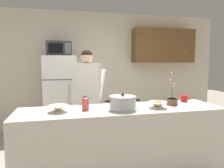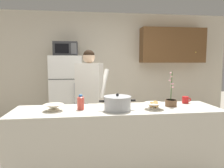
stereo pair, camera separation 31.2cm
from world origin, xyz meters
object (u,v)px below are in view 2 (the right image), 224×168
object	(u,v)px
bottle_near_edge	(81,102)
potted_orchid	(171,101)
coffee_mug	(186,100)
bread_bowl	(154,105)
microwave	(66,49)
cooking_pot	(117,103)
person_near_pot	(89,88)
empty_bowl	(54,107)
refrigerator	(67,95)

from	to	relation	value
bottle_near_edge	potted_orchid	bearing A→B (deg)	2.09
coffee_mug	bread_bowl	bearing A→B (deg)	-152.10
microwave	cooking_pot	xyz separation A→B (m)	(0.76, -1.92, -0.75)
person_near_pot	coffee_mug	size ratio (longest dim) A/B	12.96
person_near_pot	bottle_near_edge	xyz separation A→B (m)	(-0.13, -0.93, -0.06)
empty_bowl	bottle_near_edge	bearing A→B (deg)	4.12
refrigerator	microwave	size ratio (longest dim) A/B	3.38
microwave	potted_orchid	distance (m)	2.46
bread_bowl	cooking_pot	bearing A→B (deg)	179.93
person_near_pot	bread_bowl	bearing A→B (deg)	-53.15
person_near_pot	bread_bowl	xyz separation A→B (m)	(0.77, -1.03, -0.10)
cooking_pot	bottle_near_edge	bearing A→B (deg)	167.53
person_near_pot	bottle_near_edge	distance (m)	0.94
refrigerator	bread_bowl	xyz separation A→B (m)	(1.22, -1.95, 0.16)
bottle_near_edge	bread_bowl	bearing A→B (deg)	-6.22
microwave	bottle_near_edge	size ratio (longest dim) A/B	2.61
person_near_pot	empty_bowl	distance (m)	1.06
coffee_mug	bread_bowl	xyz separation A→B (m)	(-0.56, -0.30, 0.00)
cooking_pot	potted_orchid	xyz separation A→B (m)	(0.74, 0.14, -0.02)
bread_bowl	bottle_near_edge	size ratio (longest dim) A/B	1.31
refrigerator	empty_bowl	world-z (taller)	refrigerator
refrigerator	bottle_near_edge	world-z (taller)	refrigerator
empty_bowl	potted_orchid	world-z (taller)	potted_orchid
bread_bowl	empty_bowl	size ratio (longest dim) A/B	1.02
bread_bowl	bottle_near_edge	distance (m)	0.91
refrigerator	potted_orchid	world-z (taller)	refrigerator
microwave	bottle_near_edge	distance (m)	2.00
refrigerator	cooking_pot	distance (m)	2.10
microwave	potted_orchid	world-z (taller)	microwave
refrigerator	coffee_mug	xyz separation A→B (m)	(1.78, -1.65, 0.16)
coffee_mug	empty_bowl	xyz separation A→B (m)	(-1.78, -0.22, -0.00)
refrigerator	person_near_pot	xyz separation A→B (m)	(0.45, -0.92, 0.26)
person_near_pot	empty_bowl	size ratio (longest dim) A/B	7.14
refrigerator	bottle_near_edge	xyz separation A→B (m)	(0.32, -1.85, 0.20)
bread_bowl	bottle_near_edge	xyz separation A→B (m)	(-0.90, 0.10, 0.04)
person_near_pot	potted_orchid	xyz separation A→B (m)	(1.05, -0.89, -0.08)
potted_orchid	person_near_pot	bearing A→B (deg)	139.84
bread_bowl	potted_orchid	bearing A→B (deg)	26.71
cooking_pot	microwave	bearing A→B (deg)	111.55
microwave	empty_bowl	xyz separation A→B (m)	(0.00, -1.85, -0.79)
person_near_pot	bottle_near_edge	size ratio (longest dim) A/B	9.24
bread_bowl	coffee_mug	bearing A→B (deg)	27.90
cooking_pot	potted_orchid	distance (m)	0.75
cooking_pot	potted_orchid	size ratio (longest dim) A/B	0.97
refrigerator	potted_orchid	bearing A→B (deg)	-50.30
coffee_mug	empty_bowl	bearing A→B (deg)	-172.83
refrigerator	person_near_pot	bearing A→B (deg)	-63.97
cooking_pot	bottle_near_edge	world-z (taller)	cooking_pot
person_near_pot	potted_orchid	distance (m)	1.38
microwave	cooking_pot	world-z (taller)	microwave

